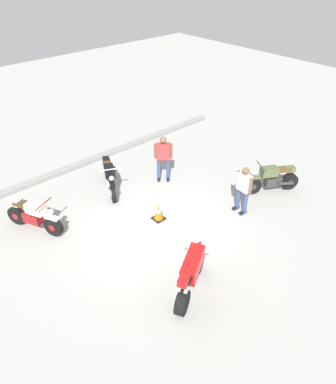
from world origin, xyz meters
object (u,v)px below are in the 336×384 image
at_px(motorcycle_cream_vintage, 33,216).
at_px(person_in_white_shirt, 244,187).
at_px(traffic_cone, 158,212).
at_px(person_in_red_shirt, 163,156).
at_px(motorcycle_olive_vintage, 272,179).
at_px(motorcycle_red_sportbike, 191,273).
at_px(motorcycle_black_cruiser, 109,176).

xyz_separation_m(motorcycle_cream_vintage, person_in_white_shirt, (5.26, -3.53, 0.40)).
relative_size(person_in_white_shirt, traffic_cone, 3.00).
height_order(person_in_red_shirt, person_in_white_shirt, person_in_red_shirt).
relative_size(motorcycle_olive_vintage, person_in_red_shirt, 1.06).
height_order(motorcycle_cream_vintage, person_in_red_shirt, person_in_red_shirt).
height_order(motorcycle_cream_vintage, traffic_cone, motorcycle_cream_vintage).
relative_size(motorcycle_red_sportbike, person_in_red_shirt, 1.08).
relative_size(motorcycle_olive_vintage, traffic_cone, 3.35).
height_order(motorcycle_olive_vintage, person_in_red_shirt, person_in_red_shirt).
distance_m(person_in_white_shirt, traffic_cone, 2.72).
xyz_separation_m(motorcycle_red_sportbike, person_in_white_shirt, (3.48, 1.24, 0.30)).
distance_m(motorcycle_red_sportbike, motorcycle_cream_vintage, 5.10).
bearing_deg(motorcycle_cream_vintage, person_in_red_shirt, 59.74).
height_order(motorcycle_red_sportbike, motorcycle_black_cruiser, motorcycle_red_sportbike).
bearing_deg(person_in_red_shirt, motorcycle_red_sportbike, 8.06).
bearing_deg(traffic_cone, person_in_white_shirt, -32.67).
relative_size(motorcycle_olive_vintage, person_in_white_shirt, 1.12).
height_order(motorcycle_olive_vintage, person_in_white_shirt, person_in_white_shirt).
xyz_separation_m(motorcycle_cream_vintage, person_in_red_shirt, (4.68, -0.46, 0.47)).
xyz_separation_m(motorcycle_olive_vintage, person_in_red_shirt, (-2.24, 3.04, 0.47)).
distance_m(motorcycle_red_sportbike, motorcycle_olive_vintage, 5.29).
bearing_deg(motorcycle_cream_vintage, motorcycle_black_cruiser, 70.87).
bearing_deg(traffic_cone, motorcycle_cream_vintage, 145.28).
xyz_separation_m(motorcycle_black_cruiser, traffic_cone, (0.15, -2.38, -0.26)).
relative_size(motorcycle_black_cruiser, person_in_red_shirt, 1.15).
xyz_separation_m(motorcycle_olive_vintage, traffic_cone, (-3.88, 1.40, -0.23)).
bearing_deg(motorcycle_cream_vintage, motorcycle_red_sportbike, -4.17).
distance_m(motorcycle_cream_vintage, person_in_white_shirt, 6.35).
distance_m(person_in_red_shirt, person_in_white_shirt, 3.13).
relative_size(motorcycle_cream_vintage, person_in_red_shirt, 1.10).
xyz_separation_m(motorcycle_black_cruiser, person_in_red_shirt, (1.80, -0.74, 0.44)).
relative_size(person_in_red_shirt, traffic_cone, 3.17).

